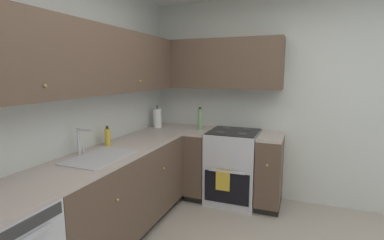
% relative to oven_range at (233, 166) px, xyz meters
% --- Properties ---
extents(wall_back, '(4.02, 0.05, 2.58)m').
position_rel_oven_range_xyz_m(wall_back, '(-1.68, 1.20, 0.82)').
color(wall_back, silver).
rests_on(wall_back, ground_plane).
extents(wall_right, '(0.05, 3.65, 2.58)m').
position_rel_oven_range_xyz_m(wall_right, '(0.31, -0.59, 0.82)').
color(wall_right, silver).
rests_on(wall_right, ground_plane).
extents(lower_cabinets_back, '(1.89, 0.62, 0.88)m').
position_rel_oven_range_xyz_m(lower_cabinets_back, '(-1.26, 0.88, -0.02)').
color(lower_cabinets_back, brown).
rests_on(lower_cabinets_back, ground_plane).
extents(countertop_back, '(3.10, 0.60, 0.03)m').
position_rel_oven_range_xyz_m(countertop_back, '(-1.27, 0.88, 0.43)').
color(countertop_back, '#B7A89E').
rests_on(countertop_back, lower_cabinets_back).
extents(lower_cabinets_right, '(0.62, 1.18, 0.88)m').
position_rel_oven_range_xyz_m(lower_cabinets_right, '(-0.02, -0.03, -0.02)').
color(lower_cabinets_right, brown).
rests_on(lower_cabinets_right, ground_plane).
extents(countertop_right, '(0.60, 1.18, 0.03)m').
position_rel_oven_range_xyz_m(countertop_right, '(-0.02, -0.03, 0.43)').
color(countertop_right, '#B7A89E').
rests_on(countertop_right, lower_cabinets_right).
extents(oven_range, '(0.68, 0.62, 1.07)m').
position_rel_oven_range_xyz_m(oven_range, '(0.00, 0.00, 0.00)').
color(oven_range, silver).
rests_on(oven_range, ground_plane).
extents(upper_cabinets_back, '(2.78, 0.34, 0.62)m').
position_rel_oven_range_xyz_m(upper_cabinets_back, '(-1.43, 1.02, 1.30)').
color(upper_cabinets_back, brown).
extents(upper_cabinets_right, '(0.32, 1.73, 0.62)m').
position_rel_oven_range_xyz_m(upper_cabinets_right, '(0.12, 0.31, 1.30)').
color(upper_cabinets_right, brown).
extents(sink, '(0.61, 0.40, 0.10)m').
position_rel_oven_range_xyz_m(sink, '(-1.52, 0.85, 0.41)').
color(sink, '#B7B7BC').
rests_on(sink, countertop_back).
extents(faucet, '(0.07, 0.16, 0.25)m').
position_rel_oven_range_xyz_m(faucet, '(-1.52, 1.06, 0.60)').
color(faucet, silver).
rests_on(faucet, countertop_back).
extents(soap_bottle, '(0.06, 0.06, 0.20)m').
position_rel_oven_range_xyz_m(soap_bottle, '(-1.14, 1.06, 0.54)').
color(soap_bottle, gold).
rests_on(soap_bottle, countertop_back).
extents(paper_towel_roll, '(0.11, 0.11, 0.32)m').
position_rel_oven_range_xyz_m(paper_towel_roll, '(-0.09, 1.04, 0.58)').
color(paper_towel_roll, white).
rests_on(paper_towel_roll, countertop_back).
extents(oil_bottle, '(0.06, 0.06, 0.30)m').
position_rel_oven_range_xyz_m(oil_bottle, '(-0.02, 0.45, 0.59)').
color(oil_bottle, '#729E66').
rests_on(oil_bottle, countertop_right).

